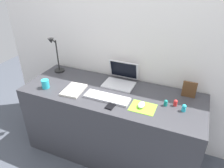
{
  "coord_description": "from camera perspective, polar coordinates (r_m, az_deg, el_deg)",
  "views": [
    {
      "loc": [
        0.66,
        -1.53,
        1.78
      ],
      "look_at": [
        0.01,
        0.0,
        0.83
      ],
      "focal_mm": 33.83,
      "sensor_mm": 36.0,
      "label": 1
    }
  ],
  "objects": [
    {
      "name": "desk",
      "position": [
        2.18,
        -0.15,
        -10.52
      ],
      "size": [
        1.7,
        0.64,
        0.74
      ],
      "primitive_type": "cube",
      "color": "#38383D",
      "rests_on": "ground_plane"
    },
    {
      "name": "coffee_mug",
      "position": [
        2.11,
        -17.57,
        0.02
      ],
      "size": [
        0.07,
        0.07,
        0.09
      ],
      "primitive_type": "cylinder",
      "color": "#28B7CC",
      "rests_on": "desk"
    },
    {
      "name": "laptop",
      "position": [
        2.1,
        2.43,
        1.65
      ],
      "size": [
        0.3,
        0.27,
        0.21
      ],
      "color": "silver",
      "rests_on": "desk"
    },
    {
      "name": "ground_plane",
      "position": [
        2.44,
        -0.14,
        -17.18
      ],
      "size": [
        6.0,
        6.0,
        0.0
      ],
      "primitive_type": "plane",
      "color": "#474C56"
    },
    {
      "name": "back_wall",
      "position": [
        2.24,
        3.45,
        2.96
      ],
      "size": [
        2.9,
        0.05,
        1.55
      ],
      "primitive_type": "cube",
      "color": "silver",
      "rests_on": "ground_plane"
    },
    {
      "name": "toy_figurine_teal",
      "position": [
        1.83,
        14.32,
        -4.94
      ],
      "size": [
        0.03,
        0.03,
        0.06
      ],
      "color": "teal",
      "rests_on": "desk"
    },
    {
      "name": "keyboard",
      "position": [
        1.87,
        -1.37,
        -3.71
      ],
      "size": [
        0.41,
        0.13,
        0.02
      ],
      "primitive_type": "cube",
      "color": "silver",
      "rests_on": "desk"
    },
    {
      "name": "mouse",
      "position": [
        1.78,
        7.95,
        -5.59
      ],
      "size": [
        0.06,
        0.1,
        0.03
      ],
      "primitive_type": "ellipsoid",
      "color": "silver",
      "rests_on": "mousepad"
    },
    {
      "name": "picture_frame",
      "position": [
        1.98,
        20.15,
        -1.4
      ],
      "size": [
        0.12,
        0.02,
        0.15
      ],
      "primitive_type": "cube",
      "color": "brown",
      "rests_on": "desk"
    },
    {
      "name": "mousepad",
      "position": [
        1.78,
        8.33,
        -6.3
      ],
      "size": [
        0.21,
        0.17,
        0.0
      ],
      "primitive_type": "cube",
      "color": "#8CDB33",
      "rests_on": "desk"
    },
    {
      "name": "cell_phone",
      "position": [
        1.79,
        -0.17,
        -5.7
      ],
      "size": [
        0.07,
        0.13,
        0.01
      ],
      "primitive_type": "cube",
      "rotation": [
        0.0,
        0.0,
        -0.07
      ],
      "color": "black",
      "rests_on": "desk"
    },
    {
      "name": "toy_figurine_cyan",
      "position": [
        1.8,
        18.88,
        -6.1
      ],
      "size": [
        0.04,
        0.04,
        0.06
      ],
      "color": "#28B7CC",
      "rests_on": "desk"
    },
    {
      "name": "toy_figurine_red",
      "position": [
        1.85,
        16.78,
        -4.87
      ],
      "size": [
        0.03,
        0.03,
        0.06
      ],
      "color": "red",
      "rests_on": "desk"
    },
    {
      "name": "desk_lamp",
      "position": [
        2.33,
        -14.95,
        7.29
      ],
      "size": [
        0.11,
        0.16,
        0.4
      ],
      "color": "black",
      "rests_on": "desk"
    },
    {
      "name": "notebook_pad",
      "position": [
        2.01,
        -10.26,
        -1.6
      ],
      "size": [
        0.19,
        0.25,
        0.02
      ],
      "primitive_type": "cube",
      "rotation": [
        0.0,
        0.0,
        0.07
      ],
      "color": "silver",
      "rests_on": "desk"
    }
  ]
}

